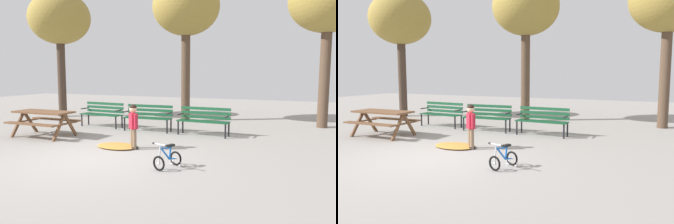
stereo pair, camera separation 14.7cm
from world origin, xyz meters
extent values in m
plane|color=gray|center=(0.00, 0.00, 0.00)|extent=(36.00, 36.00, 0.00)
cube|color=brown|center=(-2.89, 1.62, 0.74)|extent=(1.80, 0.77, 0.05)
cube|color=brown|center=(-2.89, 1.07, 0.45)|extent=(1.80, 0.25, 0.04)
cube|color=brown|center=(-2.89, 2.17, 0.45)|extent=(1.80, 0.25, 0.04)
cube|color=brown|center=(-3.67, 1.36, 0.36)|extent=(0.06, 0.57, 0.76)
cube|color=brown|center=(-3.67, 1.86, 0.36)|extent=(0.06, 0.57, 0.76)
cube|color=brown|center=(-3.67, 1.61, 0.42)|extent=(0.08, 1.10, 0.04)
cube|color=brown|center=(-2.11, 1.37, 0.36)|extent=(0.06, 0.57, 0.76)
cube|color=brown|center=(-2.11, 1.87, 0.36)|extent=(0.06, 0.57, 0.76)
cube|color=brown|center=(-2.11, 1.62, 0.42)|extent=(0.08, 1.10, 0.04)
cube|color=#144728|center=(-2.32, 3.97, 0.44)|extent=(1.60, 0.19, 0.03)
cube|color=#144728|center=(-2.33, 3.85, 0.44)|extent=(1.60, 0.19, 0.03)
cube|color=#144728|center=(-2.34, 3.73, 0.44)|extent=(1.60, 0.19, 0.03)
cube|color=#144728|center=(-2.35, 3.61, 0.44)|extent=(1.60, 0.19, 0.03)
cube|color=#144728|center=(-2.32, 4.01, 0.54)|extent=(1.60, 0.17, 0.09)
cube|color=#144728|center=(-2.32, 4.01, 0.67)|extent=(1.60, 0.17, 0.09)
cube|color=#144728|center=(-2.32, 4.01, 0.81)|extent=(1.60, 0.17, 0.09)
cylinder|color=black|center=(-1.60, 3.58, 0.22)|extent=(0.05, 0.05, 0.44)
cylinder|color=black|center=(-1.57, 3.94, 0.22)|extent=(0.05, 0.05, 0.44)
cube|color=black|center=(-1.59, 3.76, 0.62)|extent=(0.07, 0.40, 0.03)
cylinder|color=black|center=(-3.10, 3.69, 0.22)|extent=(0.05, 0.05, 0.44)
cylinder|color=black|center=(-3.07, 4.05, 0.22)|extent=(0.05, 0.05, 0.44)
cube|color=black|center=(-3.08, 3.87, 0.62)|extent=(0.07, 0.40, 0.03)
cube|color=#144728|center=(-0.45, 3.82, 0.44)|extent=(1.60, 0.14, 0.03)
cube|color=#144728|center=(-0.44, 3.70, 0.44)|extent=(1.60, 0.14, 0.03)
cube|color=#144728|center=(-0.43, 3.58, 0.44)|extent=(1.60, 0.14, 0.03)
cube|color=#144728|center=(-0.43, 3.46, 0.44)|extent=(1.60, 0.14, 0.03)
cube|color=#144728|center=(-0.45, 3.86, 0.54)|extent=(1.60, 0.12, 0.09)
cube|color=#144728|center=(-0.45, 3.86, 0.67)|extent=(1.60, 0.12, 0.09)
cube|color=#144728|center=(-0.45, 3.86, 0.81)|extent=(1.60, 0.12, 0.09)
cylinder|color=black|center=(0.32, 3.51, 0.22)|extent=(0.05, 0.05, 0.44)
cylinder|color=black|center=(0.30, 3.87, 0.22)|extent=(0.05, 0.05, 0.44)
cube|color=black|center=(0.31, 3.69, 0.62)|extent=(0.06, 0.40, 0.03)
cylinder|color=black|center=(-1.18, 3.44, 0.22)|extent=(0.05, 0.05, 0.44)
cylinder|color=black|center=(-1.20, 3.80, 0.22)|extent=(0.05, 0.05, 0.44)
cube|color=black|center=(-1.19, 3.62, 0.62)|extent=(0.06, 0.40, 0.03)
cube|color=#144728|center=(1.47, 3.80, 0.44)|extent=(1.60, 0.14, 0.03)
cube|color=#144728|center=(1.47, 3.68, 0.44)|extent=(1.60, 0.14, 0.03)
cube|color=#144728|center=(1.46, 3.56, 0.44)|extent=(1.60, 0.14, 0.03)
cube|color=#144728|center=(1.46, 3.44, 0.44)|extent=(1.60, 0.14, 0.03)
cube|color=#144728|center=(1.47, 3.84, 0.54)|extent=(1.60, 0.11, 0.09)
cube|color=#144728|center=(1.47, 3.84, 0.67)|extent=(1.60, 0.11, 0.09)
cube|color=#144728|center=(1.47, 3.84, 0.81)|extent=(1.60, 0.11, 0.09)
cylinder|color=black|center=(2.21, 3.42, 0.22)|extent=(0.05, 0.05, 0.44)
cylinder|color=black|center=(2.22, 3.78, 0.22)|extent=(0.05, 0.05, 0.44)
cube|color=black|center=(2.21, 3.60, 0.62)|extent=(0.06, 0.40, 0.03)
cylinder|color=black|center=(0.71, 3.49, 0.22)|extent=(0.05, 0.05, 0.44)
cylinder|color=black|center=(0.72, 3.85, 0.22)|extent=(0.05, 0.05, 0.44)
cube|color=black|center=(0.71, 3.67, 0.62)|extent=(0.06, 0.40, 0.03)
cylinder|color=#7F664C|center=(0.47, 1.15, 0.26)|extent=(0.10, 0.10, 0.52)
cube|color=black|center=(0.47, 1.15, 0.03)|extent=(0.18, 0.18, 0.06)
cylinder|color=#7F664C|center=(0.34, 1.27, 0.26)|extent=(0.10, 0.10, 0.52)
cube|color=black|center=(0.34, 1.27, 0.03)|extent=(0.18, 0.18, 0.06)
cube|color=#B71E33|center=(0.40, 1.21, 0.71)|extent=(0.30, 0.30, 0.38)
sphere|color=#E0B28E|center=(0.40, 1.21, 1.01)|extent=(0.19, 0.19, 0.19)
sphere|color=black|center=(0.40, 1.21, 1.04)|extent=(0.18, 0.18, 0.18)
cylinder|color=#B71E33|center=(0.53, 1.09, 0.72)|extent=(0.08, 0.08, 0.36)
cylinder|color=#B71E33|center=(0.27, 1.33, 0.72)|extent=(0.08, 0.08, 0.36)
torus|color=black|center=(1.80, -0.29, 0.15)|extent=(0.30, 0.13, 0.30)
cylinder|color=silver|center=(1.80, -0.29, 0.15)|extent=(0.06, 0.05, 0.04)
torus|color=black|center=(1.96, 0.21, 0.15)|extent=(0.30, 0.13, 0.30)
cylinder|color=silver|center=(1.96, 0.21, 0.15)|extent=(0.06, 0.05, 0.04)
torus|color=white|center=(2.06, 0.17, 0.05)|extent=(0.11, 0.06, 0.11)
torus|color=white|center=(1.85, 0.24, 0.05)|extent=(0.11, 0.06, 0.11)
cylinder|color=blue|center=(1.85, -0.12, 0.32)|extent=(0.13, 0.30, 0.32)
cylinder|color=blue|center=(1.90, 0.04, 0.30)|extent=(0.06, 0.08, 0.27)
cylinder|color=blue|center=(1.93, 0.11, 0.16)|extent=(0.09, 0.20, 0.05)
cylinder|color=silver|center=(1.81, -0.27, 0.31)|extent=(0.05, 0.08, 0.32)
cylinder|color=blue|center=(1.86, -0.10, 0.42)|extent=(0.13, 0.32, 0.05)
cube|color=black|center=(1.91, 0.05, 0.45)|extent=(0.14, 0.19, 0.04)
cylinder|color=silver|center=(1.81, -0.25, 0.52)|extent=(0.33, 0.12, 0.02)
cylinder|color=black|center=(1.97, -0.30, 0.52)|extent=(0.06, 0.05, 0.04)
cylinder|color=black|center=(1.65, -0.20, 0.52)|extent=(0.06, 0.05, 0.04)
ellipsoid|color=#C68438|center=(-0.07, 1.20, 0.04)|extent=(1.18, 0.87, 0.07)
cylinder|color=#423328|center=(-5.55, 5.57, 1.65)|extent=(0.35, 0.35, 3.31)
ellipsoid|color=olive|center=(-5.55, 5.57, 4.21)|extent=(2.60, 2.60, 2.20)
cylinder|color=brown|center=(-0.17, 6.47, 1.77)|extent=(0.35, 0.35, 3.53)
ellipsoid|color=olive|center=(-0.17, 6.47, 4.43)|extent=(2.60, 2.60, 2.20)
cylinder|color=brown|center=(4.82, 6.75, 1.72)|extent=(0.35, 0.35, 3.45)
camera|label=1|loc=(4.53, -6.15, 1.92)|focal=36.32mm
camera|label=2|loc=(4.67, -6.09, 1.92)|focal=36.32mm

